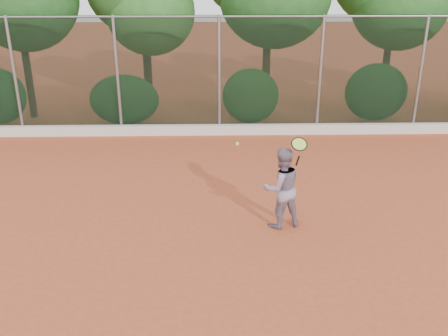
{
  "coord_description": "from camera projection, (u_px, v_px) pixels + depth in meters",
  "views": [
    {
      "loc": [
        -0.2,
        -7.68,
        4.78
      ],
      "look_at": [
        0.0,
        1.0,
        1.25
      ],
      "focal_mm": 40.0,
      "sensor_mm": 36.0,
      "label": 1
    }
  ],
  "objects": [
    {
      "name": "ground",
      "position": [
        225.0,
        254.0,
        8.92
      ],
      "size": [
        80.0,
        80.0,
        0.0
      ],
      "primitive_type": "plane",
      "color": "#B34B2A",
      "rests_on": "ground"
    },
    {
      "name": "concrete_curb",
      "position": [
        220.0,
        130.0,
        15.18
      ],
      "size": [
        24.0,
        0.2,
        0.3
      ],
      "primitive_type": "cube",
      "color": "silver",
      "rests_on": "ground"
    },
    {
      "name": "tennis_player",
      "position": [
        281.0,
        188.0,
        9.6
      ],
      "size": [
        0.93,
        0.82,
        1.63
      ],
      "primitive_type": "imported",
      "rotation": [
        0.0,
        0.0,
        3.43
      ],
      "color": "gray",
      "rests_on": "ground"
    },
    {
      "name": "chainlink_fence",
      "position": [
        219.0,
        73.0,
        14.7
      ],
      "size": [
        24.09,
        0.09,
        3.5
      ],
      "color": "black",
      "rests_on": "ground"
    },
    {
      "name": "tennis_racket",
      "position": [
        299.0,
        146.0,
        9.1
      ],
      "size": [
        0.32,
        0.31,
        0.59
      ],
      "color": "black",
      "rests_on": "ground"
    },
    {
      "name": "tennis_ball_in_flight",
      "position": [
        237.0,
        144.0,
        8.66
      ],
      "size": [
        0.06,
        0.06,
        0.06
      ],
      "color": "#D3EC35",
      "rests_on": "ground"
    }
  ]
}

